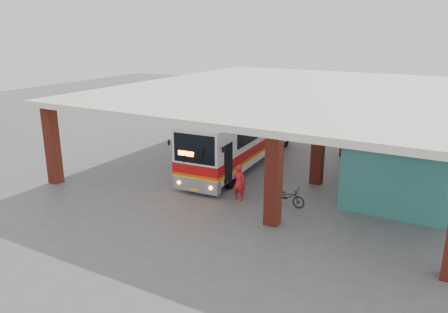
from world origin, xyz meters
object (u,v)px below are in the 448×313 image
Objects in this scene: coach_bus at (243,136)px; motorcycle at (287,196)px; red_chair at (362,163)px; pedestrian at (239,182)px.

motorcycle is (4.94, -4.93, -1.32)m from coach_bus.
red_chair is at bearing -10.02° from motorcycle.
motorcycle is at bearing -78.49° from red_chair.
motorcycle is at bearing -170.23° from pedestrian.
motorcycle is 0.96× the size of pedestrian.
red_chair is at bearing -119.13° from pedestrian.
coach_bus reaches higher than red_chair.
coach_bus is 6.78× the size of pedestrian.
pedestrian is at bearing 105.27° from motorcycle.
coach_bus is 7.08× the size of motorcycle.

